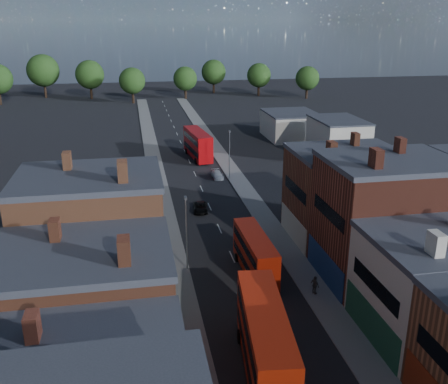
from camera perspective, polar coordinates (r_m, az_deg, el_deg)
name	(u,v)px	position (r m, az deg, el deg)	size (l,w,h in m)	color
pavement_west	(162,204)	(71.39, -7.08, -1.40)	(3.00, 200.00, 0.12)	gray
pavement_east	(251,199)	(73.19, 3.12, -0.76)	(3.00, 200.00, 0.12)	gray
lamp_post_2	(186,228)	(51.23, -4.33, -4.15)	(0.25, 0.70, 8.12)	slate
lamp_post_3	(229,152)	(80.89, 0.62, 4.65)	(0.25, 0.70, 8.12)	slate
bus_0	(265,341)	(37.73, 4.71, -16.63)	(4.20, 12.64, 5.36)	red
bus_1	(255,254)	(51.19, 3.57, -7.06)	(2.68, 10.09, 4.34)	#AB1C09
bus_2	(198,144)	(94.30, -3.03, 5.52)	(4.07, 12.21, 5.17)	#AC070A
car_2	(201,207)	(68.32, -2.70, -1.77)	(1.89, 4.10, 1.14)	black
car_3	(217,175)	(82.67, -0.77, 1.99)	(1.58, 3.89, 1.13)	silver
ped_3	(315,285)	(48.92, 10.35, -10.41)	(1.08, 0.49, 1.84)	#5D564F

